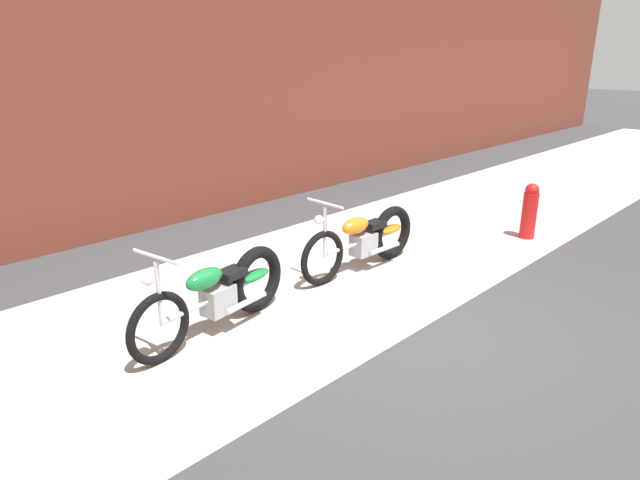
% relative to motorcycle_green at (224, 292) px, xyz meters
% --- Properties ---
extents(ground_plane, '(80.00, 80.00, 0.00)m').
position_rel_motorcycle_green_xyz_m(ground_plane, '(1.27, -1.45, -0.40)').
color(ground_plane, '#38383A').
extents(sidewalk_slab, '(36.00, 3.50, 0.01)m').
position_rel_motorcycle_green_xyz_m(sidewalk_slab, '(1.27, 0.30, -0.40)').
color(sidewalk_slab, '#B2ADA3').
rests_on(sidewalk_slab, ground).
extents(brick_building_wall, '(36.00, 0.50, 6.10)m').
position_rel_motorcycle_green_xyz_m(brick_building_wall, '(1.27, 3.75, 2.65)').
color(brick_building_wall, brown).
rests_on(brick_building_wall, ground).
extents(motorcycle_green, '(2.00, 0.59, 1.03)m').
position_rel_motorcycle_green_xyz_m(motorcycle_green, '(0.00, 0.00, 0.00)').
color(motorcycle_green, black).
rests_on(motorcycle_green, ground).
extents(motorcycle_orange, '(2.01, 0.58, 1.03)m').
position_rel_motorcycle_green_xyz_m(motorcycle_orange, '(2.29, 0.03, 0.00)').
color(motorcycle_orange, black).
rests_on(motorcycle_orange, ground).
extents(fire_hydrant, '(0.22, 0.22, 0.84)m').
position_rel_motorcycle_green_xyz_m(fire_hydrant, '(4.91, -0.92, 0.03)').
color(fire_hydrant, red).
rests_on(fire_hydrant, ground).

